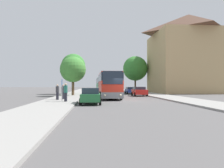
{
  "coord_description": "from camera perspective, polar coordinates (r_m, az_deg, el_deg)",
  "views": [
    {
      "loc": [
        -3.38,
        -23.9,
        1.8
      ],
      "look_at": [
        -0.38,
        12.4,
        1.93
      ],
      "focal_mm": 35.0,
      "sensor_mm": 36.0,
      "label": 1
    }
  ],
  "objects": [
    {
      "name": "ground_plane",
      "position": [
        24.21,
        3.33,
        -4.47
      ],
      "size": [
        300.0,
        300.0,
        0.0
      ],
      "primitive_type": "plane",
      "color": "#565454",
      "rests_on": "ground"
    },
    {
      "name": "sidewalk_left",
      "position": [
        24.23,
        -13.34,
        -4.28
      ],
      "size": [
        4.0,
        120.0,
        0.15
      ],
      "primitive_type": "cube",
      "color": "gray",
      "rests_on": "ground_plane"
    },
    {
      "name": "sidewalk_right",
      "position": [
        26.12,
        18.76,
        -3.98
      ],
      "size": [
        4.0,
        120.0,
        0.15
      ],
      "primitive_type": "cube",
      "color": "gray",
      "rests_on": "ground_plane"
    },
    {
      "name": "building_right_background",
      "position": [
        52.21,
        19.35,
        7.51
      ],
      "size": [
        15.31,
        14.56,
        17.59
      ],
      "color": "tan",
      "rests_on": "ground_plane"
    },
    {
      "name": "bus_front",
      "position": [
        29.66,
        -0.89,
        -0.24
      ],
      "size": [
        2.84,
        11.88,
        3.33
      ],
      "rotation": [
        0.0,
        0.0,
        0.01
      ],
      "color": "gray",
      "rests_on": "ground_plane"
    },
    {
      "name": "bus_middle",
      "position": [
        44.54,
        -2.26,
        -0.31
      ],
      "size": [
        3.03,
        10.35,
        3.2
      ],
      "rotation": [
        0.0,
        0.0,
        0.03
      ],
      "color": "silver",
      "rests_on": "ground_plane"
    },
    {
      "name": "parked_car_left_curb",
      "position": [
        20.43,
        -5.56,
        -3.06
      ],
      "size": [
        1.97,
        4.2,
        1.51
      ],
      "rotation": [
        0.0,
        0.0,
        -0.02
      ],
      "color": "#236B38",
      "rests_on": "ground_plane"
    },
    {
      "name": "parked_car_right_near",
      "position": [
        35.09,
        7.12,
        -1.87
      ],
      "size": [
        2.11,
        4.28,
        1.47
      ],
      "rotation": [
        0.0,
        0.0,
        3.13
      ],
      "color": "red",
      "rests_on": "ground_plane"
    },
    {
      "name": "parked_car_right_far",
      "position": [
        43.19,
        4.93,
        -1.63
      ],
      "size": [
        2.07,
        4.28,
        1.36
      ],
      "rotation": [
        0.0,
        0.0,
        3.16
      ],
      "color": "#233D9E",
      "rests_on": "ground_plane"
    },
    {
      "name": "bus_stop_sign",
      "position": [
        22.61,
        -12.92,
        -0.86
      ],
      "size": [
        0.08,
        0.45,
        2.22
      ],
      "color": "gray",
      "rests_on": "sidewalk_left"
    },
    {
      "name": "pedestrian_waiting_near",
      "position": [
        22.0,
        -12.01,
        -2.1
      ],
      "size": [
        0.36,
        0.36,
        1.81
      ],
      "rotation": [
        0.0,
        0.0,
        2.89
      ],
      "color": "#23232D",
      "rests_on": "sidewalk_left"
    },
    {
      "name": "pedestrian_waiting_far",
      "position": [
        24.73,
        -14.07,
        -2.03
      ],
      "size": [
        0.36,
        0.36,
        1.7
      ],
      "rotation": [
        0.0,
        0.0,
        3.05
      ],
      "color": "#23232D",
      "rests_on": "sidewalk_left"
    },
    {
      "name": "pedestrian_walking_back",
      "position": [
        25.9,
        -12.68,
        -1.97
      ],
      "size": [
        0.36,
        0.36,
        1.69
      ],
      "rotation": [
        0.0,
        0.0,
        5.52
      ],
      "color": "#23232D",
      "rests_on": "sidewalk_left"
    },
    {
      "name": "tree_left_near",
      "position": [
        42.96,
        -10.07,
        4.68
      ],
      "size": [
        4.62,
        4.62,
        7.63
      ],
      "color": "brown",
      "rests_on": "sidewalk_left"
    },
    {
      "name": "tree_left_far",
      "position": [
        35.08,
        -10.18,
        3.75
      ],
      "size": [
        4.08,
        4.08,
        6.13
      ],
      "color": "brown",
      "rests_on": "sidewalk_left"
    },
    {
      "name": "tree_right_near",
      "position": [
        55.15,
        6.09,
        4.04
      ],
      "size": [
        6.15,
        6.15,
        8.82
      ],
      "color": "#47331E",
      "rests_on": "sidewalk_right"
    }
  ]
}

